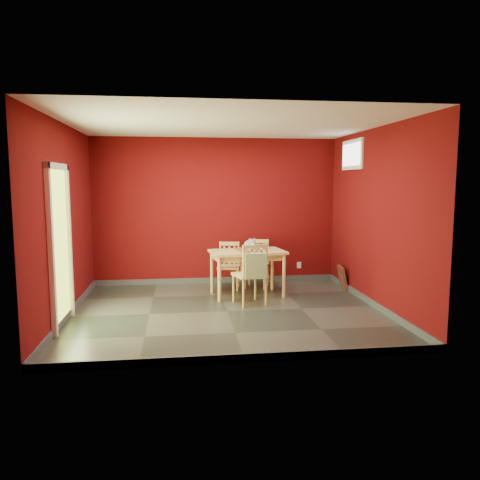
{
  "coord_description": "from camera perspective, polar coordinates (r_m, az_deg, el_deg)",
  "views": [
    {
      "loc": [
        -0.68,
        -6.67,
        1.89
      ],
      "look_at": [
        0.25,
        0.45,
        1.0
      ],
      "focal_mm": 35.0,
      "sensor_mm": 36.0,
      "label": 1
    }
  ],
  "objects": [
    {
      "name": "picture_frame",
      "position": [
        8.55,
        12.36,
        -4.48
      ],
      "size": [
        0.18,
        0.42,
        0.41
      ],
      "color": "brown",
      "rests_on": "ground"
    },
    {
      "name": "chair_far_right",
      "position": [
        8.46,
        2.1,
        -2.82
      ],
      "size": [
        0.52,
        0.52,
        0.86
      ],
      "color": "#DAB266",
      "rests_on": "ground"
    },
    {
      "name": "chair_far_left",
      "position": [
        8.34,
        -1.37,
        -3.06
      ],
      "size": [
        0.45,
        0.45,
        0.83
      ],
      "color": "#DAB266",
      "rests_on": "ground"
    },
    {
      "name": "table_runner",
      "position": [
        7.68,
        1.02,
        -1.81
      ],
      "size": [
        0.41,
        0.72,
        0.34
      ],
      "color": "brown",
      "rests_on": "dining_table"
    },
    {
      "name": "window",
      "position": [
        8.21,
        13.5,
        10.08
      ],
      "size": [
        0.05,
        0.9,
        0.5
      ],
      "color": "white",
      "rests_on": "room_shell"
    },
    {
      "name": "chair_near",
      "position": [
        7.24,
        1.33,
        -4.09
      ],
      "size": [
        0.55,
        0.55,
        0.96
      ],
      "color": "#DAB266",
      "rests_on": "ground"
    },
    {
      "name": "ground",
      "position": [
        6.97,
        -1.58,
        -8.68
      ],
      "size": [
        4.5,
        4.5,
        0.0
      ],
      "primitive_type": "plane",
      "color": "#2D342D",
      "rests_on": "ground"
    },
    {
      "name": "doorway",
      "position": [
        6.51,
        -21.15,
        -0.18
      ],
      "size": [
        0.06,
        1.01,
        2.13
      ],
      "color": "#B7D838",
      "rests_on": "ground"
    },
    {
      "name": "dining_table",
      "position": [
        7.8,
        0.9,
        -1.99
      ],
      "size": [
        1.3,
        0.86,
        0.76
      ],
      "color": "#DAB266",
      "rests_on": "ground"
    },
    {
      "name": "room_shell",
      "position": [
        6.95,
        -1.58,
        -8.28
      ],
      "size": [
        4.5,
        4.5,
        4.5
      ],
      "color": "#55080A",
      "rests_on": "ground"
    },
    {
      "name": "outlet_plate",
      "position": [
        9.09,
        7.21,
        -3.06
      ],
      "size": [
        0.08,
        0.02,
        0.12
      ],
      "primitive_type": "cube",
      "color": "silver",
      "rests_on": "room_shell"
    },
    {
      "name": "cat",
      "position": [
        7.86,
        1.29,
        -0.37
      ],
      "size": [
        0.29,
        0.49,
        0.23
      ],
      "primitive_type": null,
      "rotation": [
        0.0,
        0.0,
        0.11
      ],
      "color": "slate",
      "rests_on": "table_runner"
    },
    {
      "name": "tote_bag",
      "position": [
        7.01,
        1.94,
        -3.16
      ],
      "size": [
        0.32,
        0.19,
        0.45
      ],
      "color": "#8FA56A",
      "rests_on": "chair_near"
    }
  ]
}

